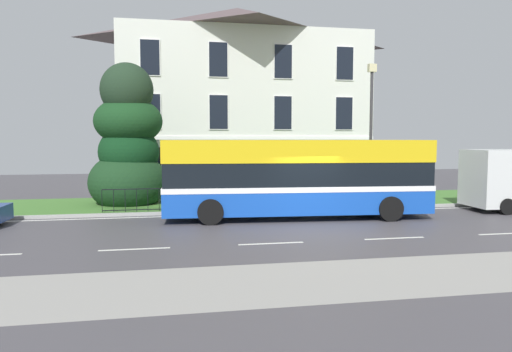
# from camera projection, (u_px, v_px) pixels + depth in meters

# --- Properties ---
(ground_plane) EXTENTS (60.00, 56.00, 0.18)m
(ground_plane) POSITION_uv_depth(u_px,v_px,m) (308.00, 225.00, 17.00)
(ground_plane) COLOR #444247
(georgian_townhouse) EXTENTS (15.20, 11.04, 11.82)m
(georgian_townhouse) POSITION_uv_depth(u_px,v_px,m) (238.00, 96.00, 31.52)
(georgian_townhouse) COLOR silver
(georgian_townhouse) RESTS_ON ground_plane
(iron_verge_railing) EXTENTS (14.71, 0.04, 0.97)m
(iron_verge_railing) POSITION_uv_depth(u_px,v_px,m) (277.00, 196.00, 20.20)
(iron_verge_railing) COLOR black
(iron_verge_railing) RESTS_ON ground_plane
(evergreen_tree) EXTENTS (3.62, 3.62, 6.95)m
(evergreen_tree) POSITION_uv_depth(u_px,v_px,m) (128.00, 148.00, 21.51)
(evergreen_tree) COLOR #423328
(evergreen_tree) RESTS_ON ground_plane
(single_decker_bus) EXTENTS (10.58, 3.16, 3.10)m
(single_decker_bus) POSITION_uv_depth(u_px,v_px,m) (297.00, 177.00, 18.29)
(single_decker_bus) COLOR #164AB6
(single_decker_bus) RESTS_ON ground_plane
(street_lamp_post) EXTENTS (0.36, 0.24, 6.42)m
(street_lamp_post) POSITION_uv_depth(u_px,v_px,m) (371.00, 124.00, 21.17)
(street_lamp_post) COLOR #333338
(street_lamp_post) RESTS_ON ground_plane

